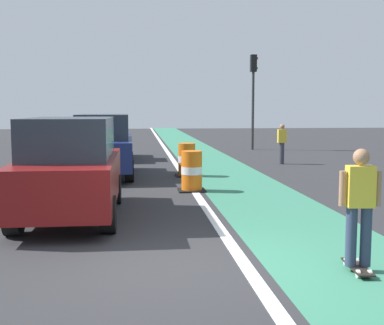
{
  "coord_description": "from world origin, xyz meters",
  "views": [
    {
      "loc": [
        -0.6,
        -6.93,
        2.22
      ],
      "look_at": [
        0.52,
        3.49,
        1.1
      ],
      "focal_mm": 47.2,
      "sensor_mm": 36.0,
      "label": 1
    }
  ],
  "objects_px": {
    "parked_suv_nearest": "(71,167)",
    "skateboarder_on_lane": "(360,206)",
    "traffic_light_corner": "(253,85)",
    "traffic_barrel_front": "(192,171)",
    "traffic_barrel_mid": "(187,160)",
    "parked_sedan_third": "(109,140)",
    "parked_suv_second": "(104,145)",
    "pedestrian_crossing": "(282,143)"
  },
  "relations": [
    {
      "from": "pedestrian_crossing",
      "to": "parked_suv_second",
      "type": "bearing_deg",
      "value": -156.36
    },
    {
      "from": "parked_suv_nearest",
      "to": "traffic_barrel_mid",
      "type": "relative_size",
      "value": 4.22
    },
    {
      "from": "parked_suv_second",
      "to": "pedestrian_crossing",
      "type": "xyz_separation_m",
      "value": [
        6.88,
        3.01,
        -0.17
      ]
    },
    {
      "from": "parked_sedan_third",
      "to": "skateboarder_on_lane",
      "type": "bearing_deg",
      "value": -75.12
    },
    {
      "from": "traffic_barrel_mid",
      "to": "pedestrian_crossing",
      "type": "xyz_separation_m",
      "value": [
        4.16,
        3.25,
        0.33
      ]
    },
    {
      "from": "parked_suv_second",
      "to": "traffic_barrel_front",
      "type": "distance_m",
      "value": 4.19
    },
    {
      "from": "parked_sedan_third",
      "to": "pedestrian_crossing",
      "type": "distance_m",
      "value": 7.57
    },
    {
      "from": "skateboarder_on_lane",
      "to": "traffic_barrel_mid",
      "type": "bearing_deg",
      "value": 97.77
    },
    {
      "from": "parked_suv_nearest",
      "to": "parked_sedan_third",
      "type": "xyz_separation_m",
      "value": [
        0.07,
        12.08,
        -0.2
      ]
    },
    {
      "from": "skateboarder_on_lane",
      "to": "pedestrian_crossing",
      "type": "xyz_separation_m",
      "value": [
        2.79,
        13.31,
        -0.05
      ]
    },
    {
      "from": "parked_suv_nearest",
      "to": "traffic_barrel_mid",
      "type": "height_order",
      "value": "parked_suv_nearest"
    },
    {
      "from": "parked_suv_second",
      "to": "traffic_barrel_front",
      "type": "bearing_deg",
      "value": -52.1
    },
    {
      "from": "parked_suv_second",
      "to": "traffic_barrel_mid",
      "type": "distance_m",
      "value": 2.77
    },
    {
      "from": "skateboarder_on_lane",
      "to": "traffic_barrel_mid",
      "type": "xyz_separation_m",
      "value": [
        -1.37,
        10.06,
        -0.38
      ]
    },
    {
      "from": "traffic_barrel_front",
      "to": "traffic_barrel_mid",
      "type": "height_order",
      "value": "same"
    },
    {
      "from": "parked_suv_nearest",
      "to": "traffic_barrel_front",
      "type": "height_order",
      "value": "parked_suv_nearest"
    },
    {
      "from": "skateboarder_on_lane",
      "to": "traffic_light_corner",
      "type": "distance_m",
      "value": 20.89
    },
    {
      "from": "parked_suv_second",
      "to": "parked_sedan_third",
      "type": "xyz_separation_m",
      "value": [
        -0.17,
        5.75,
        -0.2
      ]
    },
    {
      "from": "traffic_light_corner",
      "to": "pedestrian_crossing",
      "type": "xyz_separation_m",
      "value": [
        -0.45,
        -7.16,
        -2.64
      ]
    },
    {
      "from": "traffic_light_corner",
      "to": "parked_suv_nearest",
      "type": "bearing_deg",
      "value": -114.65
    },
    {
      "from": "parked_suv_nearest",
      "to": "traffic_light_corner",
      "type": "height_order",
      "value": "traffic_light_corner"
    },
    {
      "from": "traffic_barrel_mid",
      "to": "pedestrian_crossing",
      "type": "height_order",
      "value": "pedestrian_crossing"
    },
    {
      "from": "parked_suv_second",
      "to": "traffic_light_corner",
      "type": "bearing_deg",
      "value": 54.23
    },
    {
      "from": "parked_suv_nearest",
      "to": "skateboarder_on_lane",
      "type": "bearing_deg",
      "value": -42.46
    },
    {
      "from": "skateboarder_on_lane",
      "to": "parked_sedan_third",
      "type": "distance_m",
      "value": 16.61
    },
    {
      "from": "parked_sedan_third",
      "to": "traffic_light_corner",
      "type": "xyz_separation_m",
      "value": [
        7.5,
        4.43,
        2.67
      ]
    },
    {
      "from": "parked_sedan_third",
      "to": "traffic_light_corner",
      "type": "bearing_deg",
      "value": 30.54
    },
    {
      "from": "parked_sedan_third",
      "to": "traffic_barrel_front",
      "type": "bearing_deg",
      "value": -73.17
    },
    {
      "from": "parked_suv_nearest",
      "to": "pedestrian_crossing",
      "type": "height_order",
      "value": "parked_suv_nearest"
    },
    {
      "from": "parked_suv_nearest",
      "to": "pedestrian_crossing",
      "type": "bearing_deg",
      "value": 52.67
    },
    {
      "from": "parked_sedan_third",
      "to": "traffic_barrel_front",
      "type": "height_order",
      "value": "parked_sedan_third"
    },
    {
      "from": "traffic_barrel_front",
      "to": "pedestrian_crossing",
      "type": "relative_size",
      "value": 0.68
    },
    {
      "from": "skateboarder_on_lane",
      "to": "parked_suv_nearest",
      "type": "bearing_deg",
      "value": 137.54
    },
    {
      "from": "parked_suv_nearest",
      "to": "traffic_barrel_front",
      "type": "bearing_deg",
      "value": 47.37
    },
    {
      "from": "parked_suv_nearest",
      "to": "parked_sedan_third",
      "type": "height_order",
      "value": "parked_suv_nearest"
    },
    {
      "from": "parked_suv_nearest",
      "to": "traffic_light_corner",
      "type": "bearing_deg",
      "value": 65.35
    },
    {
      "from": "parked_suv_nearest",
      "to": "parked_suv_second",
      "type": "distance_m",
      "value": 6.34
    },
    {
      "from": "traffic_barrel_front",
      "to": "parked_sedan_third",
      "type": "bearing_deg",
      "value": 106.83
    },
    {
      "from": "skateboarder_on_lane",
      "to": "traffic_light_corner",
      "type": "relative_size",
      "value": 0.33
    },
    {
      "from": "pedestrian_crossing",
      "to": "traffic_barrel_front",
      "type": "bearing_deg",
      "value": -124.47
    },
    {
      "from": "parked_sedan_third",
      "to": "traffic_barrel_front",
      "type": "relative_size",
      "value": 3.76
    },
    {
      "from": "parked_suv_second",
      "to": "traffic_barrel_mid",
      "type": "relative_size",
      "value": 4.25
    }
  ]
}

